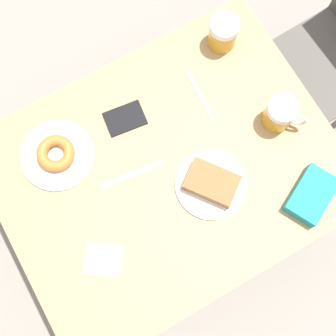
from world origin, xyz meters
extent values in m
plane|color=gray|center=(0.00, 0.00, 0.00)|extent=(8.00, 8.00, 0.00)
cube|color=tan|center=(0.00, 0.00, 0.70)|extent=(0.83, 1.06, 0.03)
cylinder|color=black|center=(-0.37, -0.49, 0.34)|extent=(0.04, 0.04, 0.68)
cylinder|color=black|center=(-0.37, 0.49, 0.34)|extent=(0.04, 0.04, 0.68)
cylinder|color=black|center=(0.37, 0.49, 0.34)|extent=(0.04, 0.04, 0.68)
cube|color=#514C47|center=(-0.12, 0.78, 0.44)|extent=(0.42, 0.42, 0.02)
cylinder|color=#514C47|center=(-0.29, 0.59, 0.22)|extent=(0.03, 0.03, 0.43)
cylinder|color=#514C47|center=(0.06, 0.61, 0.22)|extent=(0.03, 0.03, 0.43)
cylinder|color=#514C47|center=(-0.30, 0.94, 0.22)|extent=(0.03, 0.03, 0.43)
cylinder|color=white|center=(0.11, 0.09, 0.72)|extent=(0.22, 0.22, 0.01)
cube|color=brown|center=(0.11, 0.09, 0.75)|extent=(0.19, 0.18, 0.04)
cylinder|color=white|center=(-0.21, -0.28, 0.72)|extent=(0.23, 0.23, 0.01)
torus|color=#B2702D|center=(-0.21, -0.28, 0.74)|extent=(0.12, 0.12, 0.04)
cylinder|color=#C68C23|center=(0.03, 0.38, 0.76)|extent=(0.09, 0.09, 0.09)
cylinder|color=white|center=(0.03, 0.38, 0.82)|extent=(0.10, 0.10, 0.03)
torus|color=silver|center=(0.07, 0.42, 0.77)|extent=(0.06, 0.06, 0.07)
cylinder|color=#C68C23|center=(-0.30, 0.38, 0.76)|extent=(0.09, 0.09, 0.09)
cylinder|color=white|center=(-0.30, 0.38, 0.82)|extent=(0.10, 0.10, 0.03)
torus|color=silver|center=(-0.34, 0.40, 0.77)|extent=(0.07, 0.05, 0.07)
cube|color=white|center=(0.15, -0.31, 0.72)|extent=(0.14, 0.14, 0.00)
cube|color=silver|center=(-0.16, 0.21, 0.72)|extent=(0.18, 0.03, 0.00)
cube|color=silver|center=(-0.04, -0.11, 0.72)|extent=(0.04, 0.21, 0.00)
cube|color=black|center=(-0.22, -0.04, 0.72)|extent=(0.10, 0.14, 0.01)
cube|color=teal|center=(0.29, 0.34, 0.74)|extent=(0.17, 0.20, 0.05)
camera|label=1|loc=(0.30, -0.17, 2.15)|focal=50.00mm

